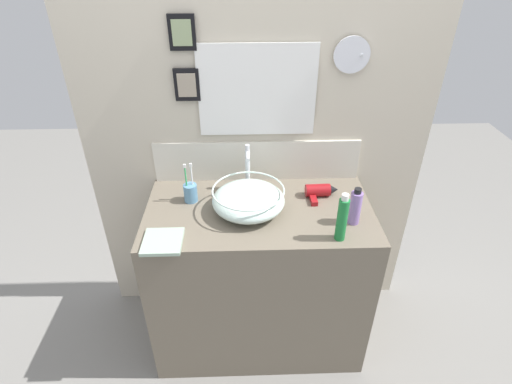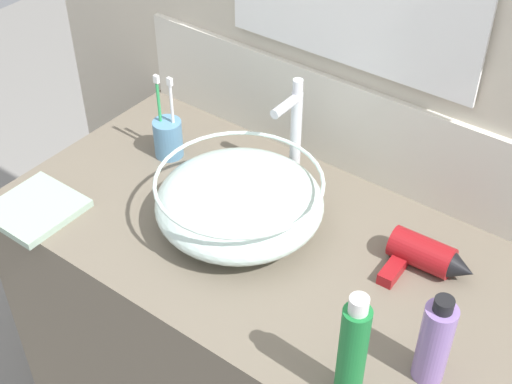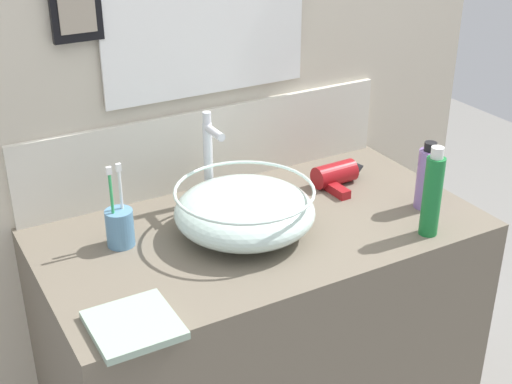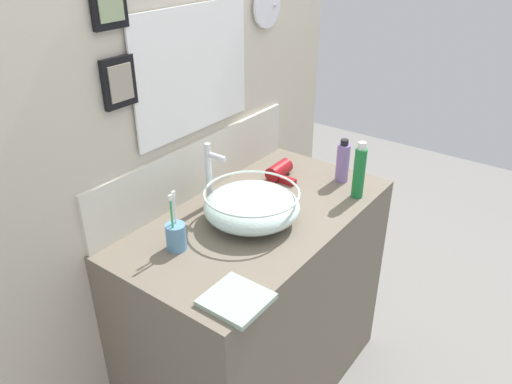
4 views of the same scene
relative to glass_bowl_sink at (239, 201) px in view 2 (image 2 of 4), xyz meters
name	(u,v)px [view 2 (image 2 of 4)]	position (x,y,z in m)	size (l,w,h in m)	color
vanity_counter	(261,367)	(0.05, 0.01, -0.50)	(1.09, 0.58, 0.88)	#6B6051
back_panel	(358,16)	(0.05, 0.33, 0.29)	(1.76, 0.09, 2.47)	beige
glass_bowl_sink	(239,201)	(0.00, 0.00, 0.00)	(0.34, 0.34, 0.12)	silver
faucet	(294,127)	(0.00, 0.19, 0.08)	(0.02, 0.09, 0.25)	silver
hair_drier	(427,257)	(0.36, 0.12, -0.03)	(0.17, 0.13, 0.06)	maroon
toothbrush_cup	(168,137)	(-0.28, 0.10, -0.01)	(0.07, 0.07, 0.21)	#598CB2
soap_dispenser	(352,352)	(0.39, -0.22, 0.04)	(0.04, 0.04, 0.23)	#197233
spray_bottle	(435,342)	(0.47, -0.11, 0.02)	(0.05, 0.05, 0.18)	#8C6BB2
hand_towel	(36,209)	(-0.37, -0.22, -0.06)	(0.17, 0.17, 0.02)	#99B29E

